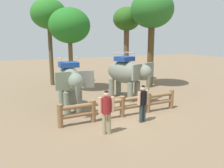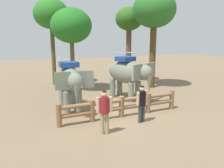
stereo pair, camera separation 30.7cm
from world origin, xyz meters
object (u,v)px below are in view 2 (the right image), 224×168
object	(u,v)px
elephant_center	(128,73)
tourist_woman_in_black	(142,101)
tree_far_left	(154,11)
tree_deep_back	(71,26)
log_fence	(122,105)
elephant_near_left	(70,81)
tree_back_center	(51,15)
tourist_man_in_blue	(104,109)
tree_far_right	(129,22)

from	to	relation	value
elephant_center	tourist_woman_in_black	bearing A→B (deg)	-105.39
tree_far_left	tree_deep_back	distance (m)	6.11
elephant_center	log_fence	bearing A→B (deg)	-119.99
tourist_woman_in_black	tree_far_left	bearing A→B (deg)	55.80
elephant_near_left	tree_far_left	bearing A→B (deg)	24.96
elephant_center	tourist_woman_in_black	world-z (taller)	elephant_center
tourist_woman_in_black	tree_far_left	world-z (taller)	tree_far_left
log_fence	elephant_center	distance (m)	3.42
tree_far_left	tree_deep_back	xyz separation A→B (m)	(-5.93, 0.94, -1.11)
log_fence	elephant_center	xyz separation A→B (m)	(1.63, 2.82, 1.04)
elephant_center	elephant_near_left	bearing A→B (deg)	-167.91
tree_far_left	tree_back_center	world-z (taller)	tree_far_left
log_fence	elephant_center	size ratio (longest dim) A/B	1.83
elephant_near_left	tourist_woman_in_black	bearing A→B (deg)	-48.09
tourist_man_in_blue	tree_far_right	world-z (taller)	tree_far_right
log_fence	tree_back_center	distance (m)	10.40
tourist_man_in_blue	tree_deep_back	distance (m)	8.51
tourist_man_in_blue	tree_back_center	bearing A→B (deg)	93.67
tourist_man_in_blue	tree_back_center	size ratio (longest dim) A/B	0.27
log_fence	elephant_near_left	size ratio (longest dim) A/B	1.95
log_fence	tourist_man_in_blue	world-z (taller)	tourist_man_in_blue
tree_back_center	tree_far_right	distance (m)	6.25
tourist_man_in_blue	tourist_woman_in_black	bearing A→B (deg)	16.31
elephant_center	tourist_man_in_blue	distance (m)	5.38
log_fence	elephant_near_left	distance (m)	3.08
tourist_man_in_blue	tree_deep_back	xyz separation A→B (m)	(0.31, 7.75, 3.50)
elephant_center	tourist_woman_in_black	xyz separation A→B (m)	(-1.05, -3.80, -0.63)
tree_far_right	tree_deep_back	size ratio (longest dim) A/B	1.08
log_fence	tourist_woman_in_black	world-z (taller)	tourist_woman_in_black
tourist_man_in_blue	tree_far_right	size ratio (longest dim) A/B	0.29
log_fence	tree_deep_back	bearing A→B (deg)	100.29
elephant_near_left	tree_deep_back	world-z (taller)	tree_deep_back
tourist_man_in_blue	tree_far_left	bearing A→B (deg)	47.48
tree_deep_back	tree_far_right	bearing A→B (deg)	18.10
tree_back_center	elephant_center	bearing A→B (deg)	-58.55
tree_far_left	elephant_near_left	bearing A→B (deg)	-155.04
tourist_man_in_blue	tree_deep_back	size ratio (longest dim) A/B	0.32
log_fence	tourist_woman_in_black	bearing A→B (deg)	-59.19
elephant_near_left	tree_far_left	size ratio (longest dim) A/B	0.46
elephant_near_left	tree_far_right	xyz separation A→B (m)	(6.14, 5.85, 3.46)
tree_back_center	tree_far_right	world-z (taller)	tree_back_center
elephant_center	tree_back_center	world-z (taller)	tree_back_center
tourist_man_in_blue	tree_far_left	world-z (taller)	tree_far_left
elephant_near_left	tree_deep_back	size ratio (longest dim) A/B	0.56
tree_far_left	elephant_center	bearing A→B (deg)	-142.74
tree_far_left	tree_back_center	bearing A→B (deg)	151.94
tourist_woman_in_black	tourist_man_in_blue	distance (m)	2.10
tree_back_center	tree_deep_back	distance (m)	3.06
elephant_center	tree_far_right	distance (m)	6.54
elephant_near_left	tree_far_left	xyz separation A→B (m)	(6.92, 3.22, 4.09)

